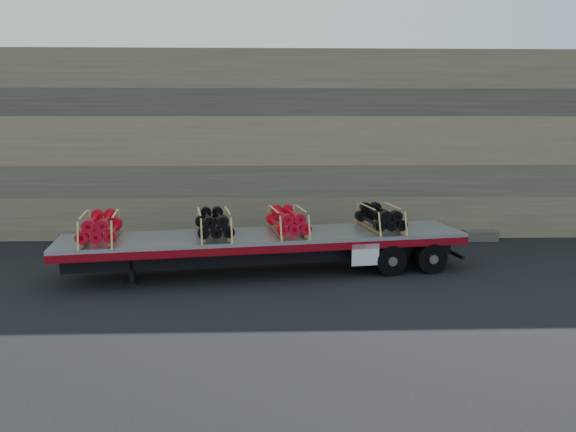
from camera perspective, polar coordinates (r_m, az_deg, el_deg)
name	(u,v)px	position (r m, az deg, el deg)	size (l,w,h in m)	color
ground	(302,276)	(16.40, 1.39, -6.10)	(120.00, 120.00, 0.00)	black
rock_wall	(293,145)	(22.28, 0.48, 7.26)	(44.00, 3.00, 7.00)	#7A6B54
trailer	(265,253)	(16.61, -2.31, -3.81)	(11.76, 2.26, 1.18)	#B7B9BF
bundle_front	(100,228)	(16.35, -18.54, -1.13)	(1.02, 2.04, 0.72)	red
bundle_midfront	(214,224)	(16.25, -7.54, -0.81)	(0.99, 1.97, 0.70)	black
bundle_midrear	(288,221)	(16.53, -0.04, -0.55)	(0.98, 1.97, 0.70)	red
bundle_rear	(380,218)	(17.31, 9.32, -0.21)	(0.97, 1.95, 0.69)	black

